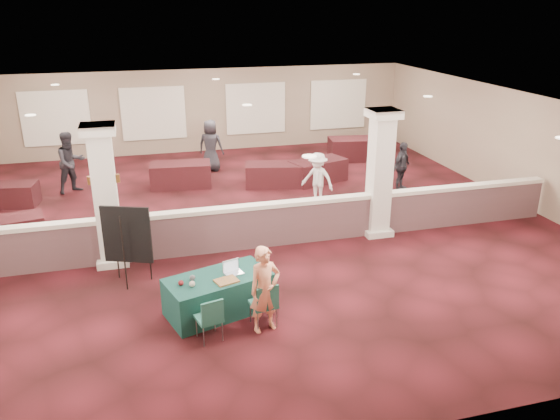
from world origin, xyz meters
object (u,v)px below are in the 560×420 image
object	(u,v)px
conf_chair_main	(265,302)
far_table_front_center	(273,175)
far_table_back_center	(181,175)
far_table_front_right	(318,171)
woman	(265,289)
far_table_back_left	(8,195)
conf_chair_side	(210,316)
far_table_back_right	(356,149)
attendee_d	(211,146)
near_table	(219,294)
attendee_b	(317,179)
easel_board	(127,236)
attendee_c	(402,166)
attendee_a	(71,162)
far_table_front_left	(9,231)

from	to	relation	value
conf_chair_main	far_table_front_center	distance (m)	8.27
far_table_back_center	far_table_front_right	bearing A→B (deg)	-8.89
woman	far_table_back_left	xyz separation A→B (m)	(-5.71, 8.23, -0.48)
conf_chair_side	far_table_back_right	distance (m)	12.54
attendee_d	near_table	bearing A→B (deg)	109.44
attendee_b	woman	bearing A→B (deg)	-72.22
conf_chair_side	easel_board	world-z (taller)	easel_board
far_table_front_center	attendee_d	xyz separation A→B (m)	(-1.68, 2.20, 0.54)
far_table_back_left	conf_chair_main	bearing A→B (deg)	-54.96
easel_board	attendee_b	xyz separation A→B (m)	(5.36, 3.62, -0.33)
near_table	far_table_front_center	world-z (taller)	near_table
near_table	attendee_c	xyz separation A→B (m)	(6.69, 5.71, 0.40)
far_table_back_center	attendee_d	distance (m)	2.00
attendee_b	far_table_front_center	bearing A→B (deg)	156.67
attendee_b	far_table_back_center	bearing A→B (deg)	-171.46
conf_chair_main	attendee_a	size ratio (longest dim) A/B	0.47
far_table_back_center	attendee_b	bearing A→B (deg)	-36.00
near_table	far_table_back_right	xyz separation A→B (m)	(6.73, 9.45, 0.03)
far_table_front_center	far_table_back_left	bearing A→B (deg)	178.56
conf_chair_main	far_table_back_right	bearing A→B (deg)	50.34
far_table_front_center	conf_chair_side	bearing A→B (deg)	-111.61
far_table_back_center	attendee_c	xyz separation A→B (m)	(6.65, -2.19, 0.39)
far_table_back_left	far_table_back_right	world-z (taller)	far_table_back_right
far_table_front_center	attendee_c	xyz separation A→B (m)	(3.76, -1.50, 0.41)
attendee_b	attendee_d	distance (m)	4.89
far_table_front_center	far_table_front_right	bearing A→B (deg)	0.00
far_table_front_left	attendee_a	world-z (taller)	attendee_a
far_table_front_center	far_table_back_center	size ratio (longest dim) A/B	0.94
far_table_front_right	attendee_a	xyz separation A→B (m)	(-7.71, 1.00, 0.58)
woman	far_table_back_left	distance (m)	10.03
conf_chair_side	near_table	bearing A→B (deg)	58.76
attendee_d	easel_board	bearing A→B (deg)	96.91
far_table_back_left	attendee_c	world-z (taller)	attendee_c
conf_chair_main	conf_chair_side	xyz separation A→B (m)	(-1.02, -0.18, -0.02)
attendee_a	attendee_d	bearing A→B (deg)	-17.36
far_table_back_right	attendee_b	size ratio (longest dim) A/B	1.30
far_table_front_center	attendee_b	size ratio (longest dim) A/B	1.16
far_table_front_right	attendee_c	world-z (taller)	attendee_c
woman	far_table_front_left	bearing A→B (deg)	119.62
far_table_back_right	attendee_d	size ratio (longest dim) A/B	1.11
woman	far_table_front_left	xyz separation A→B (m)	(-5.17, 5.33, -0.48)
far_table_front_right	attendee_b	bearing A→B (deg)	-109.63
attendee_d	attendee_a	bearing A→B (deg)	41.94
far_table_back_right	far_table_front_left	bearing A→B (deg)	-156.19
near_table	conf_chair_side	world-z (taller)	conf_chair_side
far_table_front_right	attendee_d	xyz separation A→B (m)	(-3.21, 2.20, 0.53)
near_table	attendee_b	distance (m)	6.43
attendee_c	attendee_d	size ratio (longest dim) A/B	0.86
near_table	far_table_back_right	size ratio (longest dim) A/B	0.97
conf_chair_side	far_table_front_right	xyz separation A→B (m)	(4.76, 8.15, -0.13)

